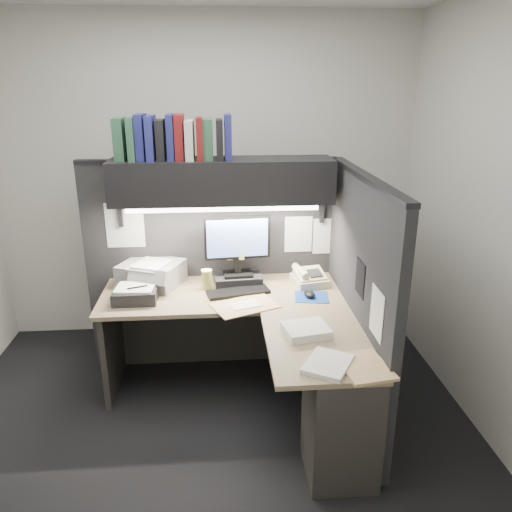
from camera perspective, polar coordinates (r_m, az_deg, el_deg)
name	(u,v)px	position (r m, az deg, el deg)	size (l,w,h in m)	color
floor	(210,429)	(3.47, -5.30, -19.12)	(3.50, 3.50, 0.00)	black
wall_back	(207,182)	(4.30, -5.67, 8.42)	(3.50, 0.04, 2.70)	silver
wall_front	(191,381)	(1.47, -7.49, -14.00)	(3.50, 0.04, 2.70)	silver
wall_right	(499,225)	(3.29, 26.03, 3.18)	(0.04, 3.00, 2.70)	silver
partition_back	(212,266)	(3.90, -5.09, -1.12)	(1.90, 0.06, 1.60)	black
partition_right	(357,302)	(3.33, 11.49, -5.13)	(0.06, 1.50, 1.60)	black
desk	(275,368)	(3.23, 2.21, -12.67)	(1.70, 1.53, 0.73)	#7F6F51
overhead_shelf	(222,181)	(3.54, -3.89, 8.59)	(1.55, 0.34, 0.30)	black
task_light_tube	(223,209)	(3.44, -3.79, 5.38)	(0.04, 0.04, 1.32)	white
monitor	(238,258)	(3.65, -2.12, -0.18)	(0.48, 0.24, 0.52)	black
keyboard	(238,292)	(3.55, -2.05, -4.14)	(0.44, 0.15, 0.02)	black
mousepad	(312,297)	(3.52, 6.37, -4.66)	(0.23, 0.21, 0.00)	navy
mouse	(309,294)	(3.51, 6.13, -4.34)	(0.07, 0.11, 0.04)	black
telephone	(309,278)	(3.72, 6.13, -2.53)	(0.23, 0.24, 0.09)	beige
coffee_cup	(207,280)	(3.62, -5.64, -2.77)	(0.07, 0.07, 0.14)	#A99843
printer	(152,273)	(3.77, -11.85, -1.96)	(0.42, 0.35, 0.17)	gray
notebook_stack	(136,294)	(3.53, -13.60, -4.29)	(0.29, 0.24, 0.09)	black
open_folder	(245,306)	(3.36, -1.26, -5.68)	(0.42, 0.27, 0.01)	tan
paper_stack_a	(306,330)	(3.02, 5.75, -8.44)	(0.26, 0.22, 0.05)	white
paper_stack_b	(328,364)	(2.72, 8.22, -12.14)	(0.22, 0.27, 0.03)	white
manila_stack	(364,367)	(2.74, 12.28, -12.27)	(0.24, 0.31, 0.02)	tan
binder_row	(173,138)	(3.51, -9.45, 13.11)	(0.78, 0.26, 0.30)	#28513A
pinned_papers	(267,248)	(3.48, 1.21, 0.87)	(1.76, 1.31, 0.51)	white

